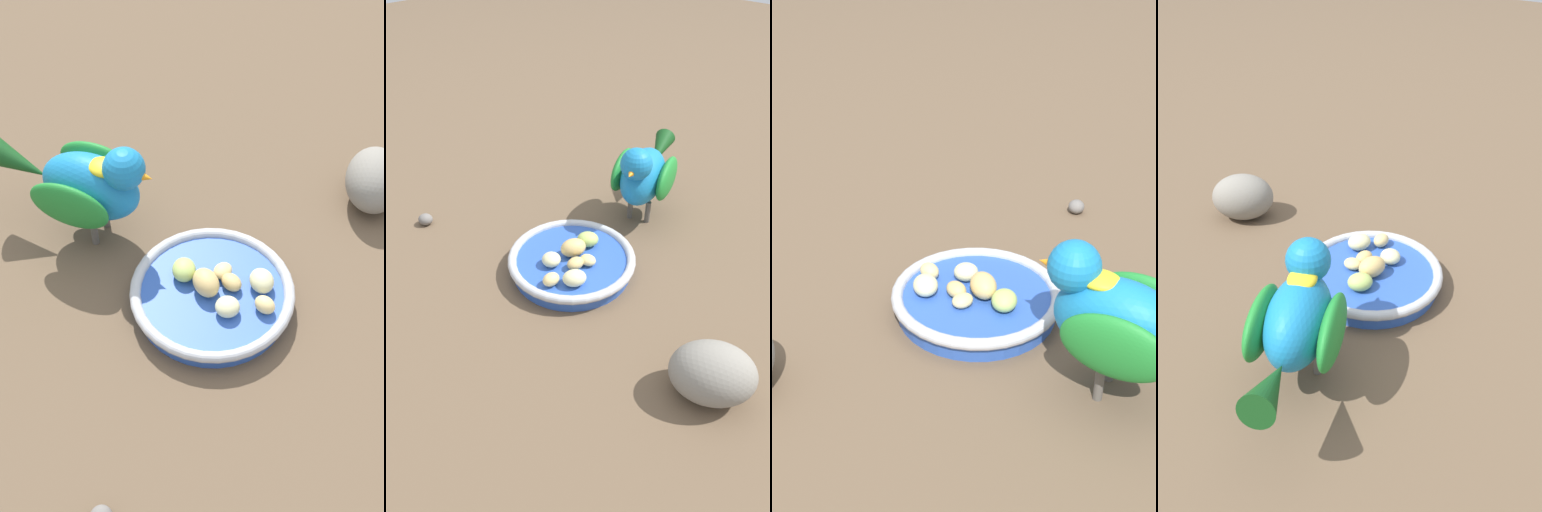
{
  "view_description": "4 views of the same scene",
  "coord_description": "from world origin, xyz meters",
  "views": [
    {
      "loc": [
        -0.33,
        0.42,
        0.7
      ],
      "look_at": [
        0.02,
        0.02,
        0.07
      ],
      "focal_mm": 51.9,
      "sensor_mm": 36.0,
      "label": 1
    },
    {
      "loc": [
        -0.38,
        -0.35,
        0.46
      ],
      "look_at": [
        -0.02,
        -0.01,
        0.05
      ],
      "focal_mm": 32.15,
      "sensor_mm": 36.0,
      "label": 2
    },
    {
      "loc": [
        0.46,
        -0.39,
        0.45
      ],
      "look_at": [
        -0.02,
        0.01,
        0.07
      ],
      "focal_mm": 48.08,
      "sensor_mm": 36.0,
      "label": 3
    },
    {
      "loc": [
        0.5,
        0.3,
        0.47
      ],
      "look_at": [
        0.01,
        -0.0,
        0.05
      ],
      "focal_mm": 37.93,
      "sensor_mm": 36.0,
      "label": 4
    }
  ],
  "objects": [
    {
      "name": "apple_piece_3",
      "position": [
        -0.07,
        -0.0,
        0.03
      ],
      "size": [
        0.03,
        0.02,
        0.02
      ],
      "primitive_type": "ellipsoid",
      "rotation": [
        0.0,
        0.0,
        3.07
      ],
      "color": "#E5C67F",
      "rests_on": "feeding_bowl"
    },
    {
      "name": "rock_large",
      "position": [
        -0.05,
        -0.24,
        0.04
      ],
      "size": [
        0.11,
        0.12,
        0.07
      ],
      "primitive_type": "ellipsoid",
      "rotation": [
        0.0,
        0.0,
        5.28
      ],
      "color": "gray",
      "rests_on": "ground_plane"
    },
    {
      "name": "feeding_bowl",
      "position": [
        -0.01,
        0.02,
        0.02
      ],
      "size": [
        0.19,
        0.19,
        0.03
      ],
      "color": "#2D56B7",
      "rests_on": "ground_plane"
    },
    {
      "name": "parrot",
      "position": [
        0.18,
        0.03,
        0.09
      ],
      "size": [
        0.21,
        0.13,
        0.15
      ],
      "rotation": [
        0.0,
        0.0,
        -2.79
      ],
      "color": "#59544C",
      "rests_on": "ground_plane"
    },
    {
      "name": "apple_piece_6",
      "position": [
        -0.02,
        -0.0,
        0.03
      ],
      "size": [
        0.03,
        0.02,
        0.02
      ],
      "primitive_type": "ellipsoid",
      "rotation": [
        0.0,
        0.0,
        6.15
      ],
      "color": "tan",
      "rests_on": "feeding_bowl"
    },
    {
      "name": "ground_plane",
      "position": [
        0.0,
        0.0,
        0.0
      ],
      "size": [
        4.0,
        4.0,
        0.0
      ],
      "primitive_type": "plane",
      "color": "brown"
    },
    {
      "name": "apple_piece_5",
      "position": [
        0.03,
        0.02,
        0.03
      ],
      "size": [
        0.04,
        0.04,
        0.02
      ],
      "primitive_type": "ellipsoid",
      "rotation": [
        0.0,
        0.0,
        5.47
      ],
      "color": "#B2CC66",
      "rests_on": "feeding_bowl"
    },
    {
      "name": "apple_piece_1",
      "position": [
        -0.04,
        0.03,
        0.03
      ],
      "size": [
        0.04,
        0.04,
        0.02
      ],
      "primitive_type": "ellipsoid",
      "rotation": [
        0.0,
        0.0,
        0.89
      ],
      "color": "beige",
      "rests_on": "feeding_bowl"
    },
    {
      "name": "pebble_0",
      "position": [
        -0.1,
        0.28,
        0.01
      ],
      "size": [
        0.03,
        0.03,
        0.02
      ],
      "primitive_type": "ellipsoid",
      "rotation": [
        0.0,
        0.0,
        2.22
      ],
      "color": "slate",
      "rests_on": "ground_plane"
    },
    {
      "name": "apple_piece_4",
      "position": [
        -0.04,
        -0.02,
        0.03
      ],
      "size": [
        0.04,
        0.04,
        0.02
      ],
      "primitive_type": "ellipsoid",
      "rotation": [
        0.0,
        0.0,
        5.71
      ],
      "color": "beige",
      "rests_on": "feeding_bowl"
    },
    {
      "name": "apple_piece_2",
      "position": [
        -0.0,
        0.02,
        0.04
      ],
      "size": [
        0.05,
        0.04,
        0.03
      ],
      "primitive_type": "ellipsoid",
      "rotation": [
        0.0,
        0.0,
        2.73
      ],
      "color": "tan",
      "rests_on": "feeding_bowl"
    },
    {
      "name": "apple_piece_0",
      "position": [
        0.0,
        -0.01,
        0.03
      ],
      "size": [
        0.02,
        0.03,
        0.01
      ],
      "primitive_type": "ellipsoid",
      "rotation": [
        0.0,
        0.0,
        4.79
      ],
      "color": "#E5C67F",
      "rests_on": "feeding_bowl"
    }
  ]
}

